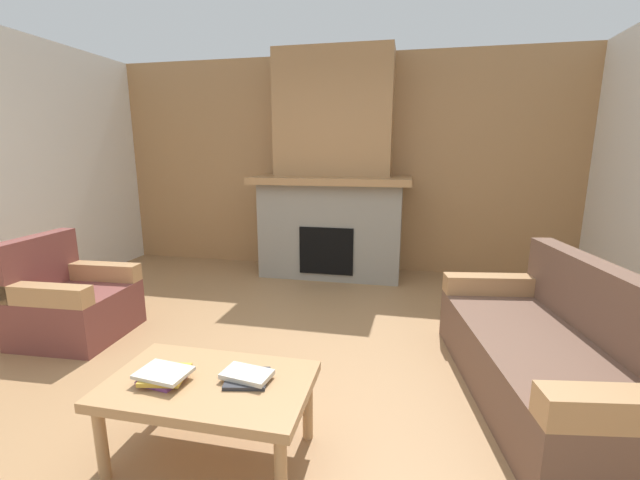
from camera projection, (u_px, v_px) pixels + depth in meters
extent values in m
plane|color=#9E754C|center=(262.00, 383.00, 2.75)|extent=(9.00, 9.00, 0.00)
cube|color=#A87A4C|center=(338.00, 165.00, 5.33)|extent=(6.00, 0.12, 2.70)
cube|color=gray|center=(332.00, 229.00, 5.11)|extent=(1.70, 0.70, 1.15)
cube|color=black|center=(327.00, 251.00, 4.83)|extent=(0.64, 0.08, 0.56)
cube|color=#A87A4C|center=(331.00, 180.00, 4.93)|extent=(1.90, 0.82, 0.08)
cube|color=#A87A4C|center=(334.00, 114.00, 4.91)|extent=(1.40, 0.50, 1.47)
cube|color=brown|center=(542.00, 368.00, 2.57)|extent=(1.11, 1.91, 0.40)
cube|color=brown|center=(608.00, 305.00, 2.46)|extent=(0.43, 1.80, 0.45)
cube|color=tan|center=(498.00, 284.00, 3.31)|extent=(0.85, 0.29, 0.15)
cube|color=brown|center=(77.00, 313.00, 3.43)|extent=(0.80, 0.80, 0.40)
cube|color=brown|center=(37.00, 263.00, 3.39)|extent=(0.18, 0.77, 0.45)
cube|color=tan|center=(42.00, 295.00, 3.07)|extent=(0.77, 0.18, 0.15)
cube|color=tan|center=(99.00, 271.00, 3.67)|extent=(0.77, 0.18, 0.15)
cube|color=tan|center=(209.00, 385.00, 2.01)|extent=(1.00, 0.60, 0.05)
cylinder|color=tan|center=(101.00, 443.00, 1.92)|extent=(0.06, 0.06, 0.38)
cylinder|color=tan|center=(281.00, 473.00, 1.74)|extent=(0.06, 0.06, 0.38)
cylinder|color=tan|center=(161.00, 387.00, 2.38)|extent=(0.06, 0.06, 0.38)
cylinder|color=tan|center=(308.00, 406.00, 2.20)|extent=(0.06, 0.06, 0.38)
cube|color=#7A3D84|center=(162.00, 379.00, 2.00)|extent=(0.21, 0.18, 0.02)
cube|color=gold|center=(165.00, 375.00, 2.00)|extent=(0.23, 0.23, 0.02)
cube|color=beige|center=(164.00, 373.00, 1.98)|extent=(0.26, 0.20, 0.02)
cube|color=#2D2D33|center=(247.00, 378.00, 2.01)|extent=(0.24, 0.23, 0.02)
cube|color=beige|center=(247.00, 374.00, 2.00)|extent=(0.26, 0.18, 0.02)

